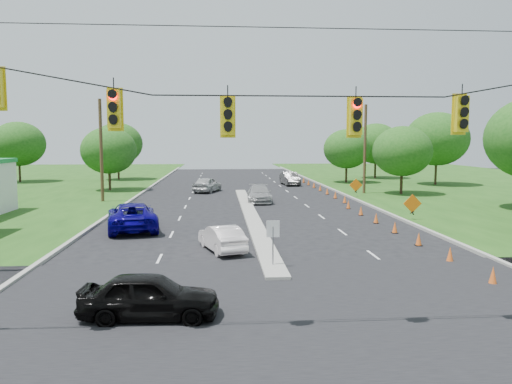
{
  "coord_description": "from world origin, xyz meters",
  "views": [
    {
      "loc": [
        -2.25,
        -14.57,
        5.4
      ],
      "look_at": [
        -0.38,
        10.49,
        2.8
      ],
      "focal_mm": 35.0,
      "sensor_mm": 36.0,
      "label": 1
    }
  ],
  "objects": [
    {
      "name": "ground",
      "position": [
        0.0,
        0.0,
        0.0
      ],
      "size": [
        160.0,
        160.0,
        0.0
      ],
      "primitive_type": "plane",
      "color": "black",
      "rests_on": "ground"
    },
    {
      "name": "cross_street",
      "position": [
        0.0,
        0.0,
        0.0
      ],
      "size": [
        160.0,
        14.0,
        0.02
      ],
      "primitive_type": "cube",
      "color": "black",
      "rests_on": "ground"
    },
    {
      "name": "curb_left",
      "position": [
        -10.1,
        30.0,
        0.0
      ],
      "size": [
        0.25,
        110.0,
        0.16
      ],
      "primitive_type": "cube",
      "color": "gray",
      "rests_on": "ground"
    },
    {
      "name": "curb_right",
      "position": [
        10.1,
        30.0,
        0.0
      ],
      "size": [
        0.25,
        110.0,
        0.16
      ],
      "primitive_type": "cube",
      "color": "gray",
      "rests_on": "ground"
    },
    {
      "name": "median",
      "position": [
        0.0,
        21.0,
        0.0
      ],
      "size": [
        1.0,
        34.0,
        0.18
      ],
      "primitive_type": "cube",
      "color": "gray",
      "rests_on": "ground"
    },
    {
      "name": "median_sign",
      "position": [
        0.0,
        6.0,
        1.46
      ],
      "size": [
        0.55,
        0.06,
        2.05
      ],
      "color": "gray",
      "rests_on": "ground"
    },
    {
      "name": "signal_span",
      "position": [
        -0.05,
        -1.0,
        4.97
      ],
      "size": [
        25.6,
        0.32,
        9.0
      ],
      "color": "#422D1C",
      "rests_on": "ground"
    },
    {
      "name": "utility_pole_far_left",
      "position": [
        -12.5,
        30.0,
        4.5
      ],
      "size": [
        0.28,
        0.28,
        9.0
      ],
      "primitive_type": "cylinder",
      "color": "#422D1C",
      "rests_on": "ground"
    },
    {
      "name": "utility_pole_far_right",
      "position": [
        12.5,
        35.0,
        4.5
      ],
      "size": [
        0.28,
        0.28,
        9.0
      ],
      "primitive_type": "cylinder",
      "color": "#422D1C",
      "rests_on": "ground"
    },
    {
      "name": "cone_0",
      "position": [
        7.99,
        3.0,
        0.35
      ],
      "size": [
        0.32,
        0.32,
        0.7
      ],
      "primitive_type": "cone",
      "color": "orange",
      "rests_on": "ground"
    },
    {
      "name": "cone_1",
      "position": [
        7.99,
        6.5,
        0.35
      ],
      "size": [
        0.32,
        0.32,
        0.7
      ],
      "primitive_type": "cone",
      "color": "orange",
      "rests_on": "ground"
    },
    {
      "name": "cone_2",
      "position": [
        7.99,
        10.0,
        0.35
      ],
      "size": [
        0.32,
        0.32,
        0.7
      ],
      "primitive_type": "cone",
      "color": "orange",
      "rests_on": "ground"
    },
    {
      "name": "cone_3",
      "position": [
        7.99,
        13.5,
        0.35
      ],
      "size": [
        0.32,
        0.32,
        0.7
      ],
      "primitive_type": "cone",
      "color": "orange",
      "rests_on": "ground"
    },
    {
      "name": "cone_4",
      "position": [
        7.99,
        17.0,
        0.35
      ],
      "size": [
        0.32,
        0.32,
        0.7
      ],
      "primitive_type": "cone",
      "color": "orange",
      "rests_on": "ground"
    },
    {
      "name": "cone_5",
      "position": [
        7.99,
        20.5,
        0.35
      ],
      "size": [
        0.32,
        0.32,
        0.7
      ],
      "primitive_type": "cone",
      "color": "orange",
      "rests_on": "ground"
    },
    {
      "name": "cone_6",
      "position": [
        7.99,
        24.0,
        0.35
      ],
      "size": [
        0.32,
        0.32,
        0.7
      ],
      "primitive_type": "cone",
      "color": "orange",
      "rests_on": "ground"
    },
    {
      "name": "cone_7",
      "position": [
        8.59,
        27.5,
        0.35
      ],
      "size": [
        0.32,
        0.32,
        0.7
      ],
      "primitive_type": "cone",
      "color": "orange",
      "rests_on": "ground"
    },
    {
      "name": "cone_8",
      "position": [
        8.59,
        31.0,
        0.35
      ],
      "size": [
        0.32,
        0.32,
        0.7
      ],
      "primitive_type": "cone",
      "color": "orange",
      "rests_on": "ground"
    },
    {
      "name": "cone_9",
      "position": [
        8.59,
        34.5,
        0.35
      ],
      "size": [
        0.32,
        0.32,
        0.7
      ],
      "primitive_type": "cone",
      "color": "orange",
      "rests_on": "ground"
    },
    {
      "name": "cone_10",
      "position": [
        8.59,
        38.0,
        0.35
      ],
      "size": [
        0.32,
        0.32,
        0.7
      ],
      "primitive_type": "cone",
      "color": "orange",
      "rests_on": "ground"
    },
    {
      "name": "cone_11",
      "position": [
        8.59,
        41.5,
        0.35
      ],
      "size": [
        0.32,
        0.32,
        0.7
      ],
      "primitive_type": "cone",
      "color": "orange",
      "rests_on": "ground"
    },
    {
      "name": "cone_12",
      "position": [
        8.59,
        45.0,
        0.35
      ],
      "size": [
        0.32,
        0.32,
        0.7
      ],
      "primitive_type": "cone",
      "color": "orange",
      "rests_on": "ground"
    },
    {
      "name": "cone_13",
      "position": [
        8.59,
        48.5,
        0.35
      ],
      "size": [
        0.32,
        0.32,
        0.7
      ],
      "primitive_type": "cone",
      "color": "orange",
      "rests_on": "ground"
    },
    {
      "name": "work_sign_1",
      "position": [
        10.8,
        18.0,
        1.09
      ],
      "size": [
        1.27,
        0.58,
        1.37
      ],
      "color": "black",
      "rests_on": "ground"
    },
    {
      "name": "work_sign_2",
      "position": [
        10.8,
        32.0,
        1.09
      ],
      "size": [
        1.27,
        0.58,
        1.37
      ],
      "color": "black",
      "rests_on": "ground"
    },
    {
      "name": "tree_4",
      "position": [
        -28.0,
        52.0,
        4.96
      ],
      "size": [
        6.72,
        6.72,
        7.84
      ],
      "color": "black",
      "rests_on": "ground"
    },
    {
      "name": "tree_5",
      "position": [
        -14.0,
        40.0,
        4.34
      ],
      "size": [
        5.88,
        5.88,
        6.86
      ],
      "color": "black",
      "rests_on": "ground"
    },
    {
      "name": "tree_6",
      "position": [
        -16.0,
        55.0,
        4.96
      ],
      "size": [
        6.72,
        6.72,
        7.84
      ],
      "color": "black",
      "rests_on": "ground"
    },
    {
      "name": "tree_9",
      "position": [
        16.0,
        34.0,
        4.34
      ],
      "size": [
        5.88,
        5.88,
        6.86
      ],
      "color": "black",
      "rests_on": "ground"
    },
    {
      "name": "tree_10",
      "position": [
        24.0,
        44.0,
        5.58
      ],
      "size": [
        7.56,
        7.56,
        8.82
      ],
      "color": "black",
      "rests_on": "ground"
    },
    {
      "name": "tree_11",
      "position": [
        20.0,
        55.0,
        4.96
      ],
      "size": [
        6.72,
        6.72,
        7.84
      ],
      "color": "black",
      "rests_on": "ground"
    },
    {
      "name": "tree_12",
      "position": [
        14.0,
        48.0,
        4.34
      ],
      "size": [
        5.88,
        5.88,
        6.86
      ],
      "color": "black",
      "rests_on": "ground"
    },
    {
      "name": "black_sedan",
      "position": [
        -4.37,
        0.3,
        0.71
      ],
      "size": [
        4.28,
        1.91,
        1.43
      ],
      "primitive_type": "imported",
      "rotation": [
        0.0,
        0.0,
        1.52
      ],
      "color": "black",
      "rests_on": "ground"
    },
    {
      "name": "white_sedan",
      "position": [
        -2.13,
        9.56,
        0.64
      ],
      "size": [
        2.49,
        4.11,
        1.28
      ],
      "primitive_type": "imported",
      "rotation": [
        0.0,
        0.0,
        3.46
      ],
      "color": "white",
      "rests_on": "ground"
    },
    {
      "name": "blue_pickup",
      "position": [
        -7.51,
        15.7,
        0.84
      ],
      "size": [
        3.93,
        6.47,
        1.68
      ],
      "primitive_type": "imported",
      "rotation": [
        0.0,
        0.0,
        3.34
      ],
      "color": "#090070",
      "rests_on": "ground"
    },
    {
      "name": "silver_car_far",
      "position": [
        1.26,
        28.77,
        0.73
      ],
      "size": [
        2.25,
        5.12,
        1.46
      ],
      "primitive_type": "imported",
      "rotation": [
        0.0,
        0.0,
        -0.04
      ],
      "color": "gray",
      "rests_on": "ground"
    },
    {
      "name": "silver_car_oncoming",
      "position": [
        -3.48,
        37.8,
        0.8
      ],
      "size": [
        3.34,
        5.07,
        1.61
      ],
      "primitive_type": "imported",
      "rotation": [
        0.0,
        0.0,
        2.81
      ],
      "color": "#A5A5A5",
      "rests_on": "ground"
    },
    {
      "name": "dark_car_receding",
      "position": [
        6.34,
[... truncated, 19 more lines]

